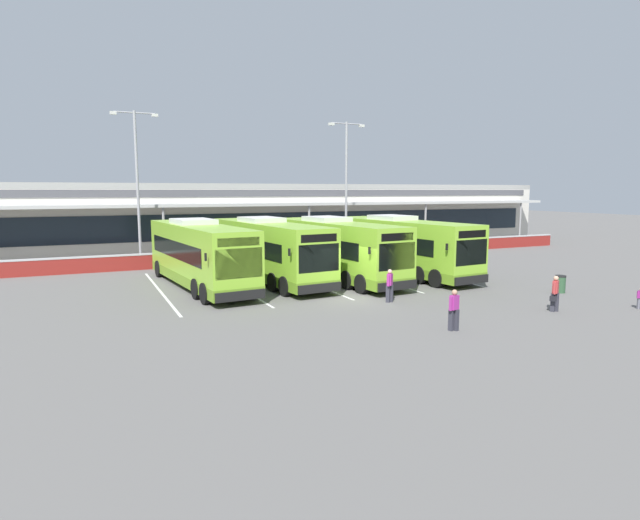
# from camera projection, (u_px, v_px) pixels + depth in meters

# --- Properties ---
(ground_plane) EXTENTS (200.00, 200.00, 0.00)m
(ground_plane) POSITION_uv_depth(u_px,v_px,m) (349.00, 298.00, 26.28)
(ground_plane) COLOR #605E5B
(terminal_building) EXTENTS (70.00, 13.00, 6.00)m
(terminal_building) POSITION_uv_depth(u_px,v_px,m) (218.00, 215.00, 50.11)
(terminal_building) COLOR beige
(terminal_building) RESTS_ON ground
(red_barrier_wall) EXTENTS (60.00, 0.40, 1.10)m
(red_barrier_wall) POSITION_uv_depth(u_px,v_px,m) (259.00, 255.00, 39.26)
(red_barrier_wall) COLOR maroon
(red_barrier_wall) RESTS_ON ground
(coach_bus_leftmost) EXTENTS (3.90, 12.34, 3.78)m
(coach_bus_leftmost) POSITION_uv_depth(u_px,v_px,m) (199.00, 255.00, 29.25)
(coach_bus_leftmost) COLOR #8CC633
(coach_bus_leftmost) RESTS_ON ground
(coach_bus_left_centre) EXTENTS (3.90, 12.34, 3.78)m
(coach_bus_left_centre) POSITION_uv_depth(u_px,v_px,m) (268.00, 251.00, 31.13)
(coach_bus_left_centre) COLOR #8CC633
(coach_bus_left_centre) RESTS_ON ground
(coach_bus_centre) EXTENTS (3.90, 12.34, 3.78)m
(coach_bus_centre) POSITION_uv_depth(u_px,v_px,m) (335.00, 250.00, 31.80)
(coach_bus_centre) COLOR #8CC633
(coach_bus_centre) RESTS_ON ground
(coach_bus_right_centre) EXTENTS (3.90, 12.34, 3.78)m
(coach_bus_right_centre) POSITION_uv_depth(u_px,v_px,m) (401.00, 247.00, 33.52)
(coach_bus_right_centre) COLOR #8CC633
(coach_bus_right_centre) RESTS_ON ground
(bay_stripe_far_west) EXTENTS (0.14, 13.00, 0.01)m
(bay_stripe_far_west) POSITION_uv_depth(u_px,v_px,m) (160.00, 291.00, 28.20)
(bay_stripe_far_west) COLOR silver
(bay_stripe_far_west) RESTS_ON ground
(bay_stripe_west) EXTENTS (0.14, 13.00, 0.01)m
(bay_stripe_west) POSITION_uv_depth(u_px,v_px,m) (236.00, 285.00, 29.94)
(bay_stripe_west) COLOR silver
(bay_stripe_west) RESTS_ON ground
(bay_stripe_mid_west) EXTENTS (0.14, 13.00, 0.01)m
(bay_stripe_mid_west) POSITION_uv_depth(u_px,v_px,m) (303.00, 280.00, 31.68)
(bay_stripe_mid_west) COLOR silver
(bay_stripe_mid_west) RESTS_ON ground
(bay_stripe_centre) EXTENTS (0.14, 13.00, 0.01)m
(bay_stripe_centre) POSITION_uv_depth(u_px,v_px,m) (364.00, 275.00, 33.42)
(bay_stripe_centre) COLOR silver
(bay_stripe_centre) RESTS_ON ground
(bay_stripe_mid_east) EXTENTS (0.14, 13.00, 0.01)m
(bay_stripe_mid_east) POSITION_uv_depth(u_px,v_px,m) (418.00, 271.00, 35.16)
(bay_stripe_mid_east) COLOR silver
(bay_stripe_mid_east) RESTS_ON ground
(pedestrian_with_handbag) EXTENTS (0.64, 0.46, 1.62)m
(pedestrian_with_handbag) POSITION_uv_depth(u_px,v_px,m) (555.00, 293.00, 23.31)
(pedestrian_with_handbag) COLOR #33333D
(pedestrian_with_handbag) RESTS_ON ground
(pedestrian_in_dark_coat) EXTENTS (0.54, 0.30, 1.62)m
(pedestrian_in_dark_coat) POSITION_uv_depth(u_px,v_px,m) (454.00, 309.00, 20.11)
(pedestrian_in_dark_coat) COLOR #33333D
(pedestrian_in_dark_coat) RESTS_ON ground
(pedestrian_child) EXTENTS (0.33, 0.24, 1.00)m
(pedestrian_child) POSITION_uv_depth(u_px,v_px,m) (640.00, 298.00, 23.81)
(pedestrian_child) COLOR slate
(pedestrian_child) RESTS_ON ground
(pedestrian_near_bin) EXTENTS (0.46, 0.43, 1.62)m
(pedestrian_near_bin) POSITION_uv_depth(u_px,v_px,m) (390.00, 284.00, 25.26)
(pedestrian_near_bin) COLOR #33333D
(pedestrian_near_bin) RESTS_ON ground
(lamp_post_west) EXTENTS (3.24, 0.28, 11.00)m
(lamp_post_west) POSITION_uv_depth(u_px,v_px,m) (137.00, 178.00, 37.52)
(lamp_post_west) COLOR #9E9EA3
(lamp_post_west) RESTS_ON ground
(lamp_post_centre) EXTENTS (3.24, 0.28, 11.00)m
(lamp_post_centre) POSITION_uv_depth(u_px,v_px,m) (346.00, 180.00, 43.60)
(lamp_post_centre) COLOR #9E9EA3
(lamp_post_centre) RESTS_ON ground
(litter_bin) EXTENTS (0.54, 0.54, 0.93)m
(litter_bin) POSITION_uv_depth(u_px,v_px,m) (560.00, 284.00, 27.69)
(litter_bin) COLOR #2D5133
(litter_bin) RESTS_ON ground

